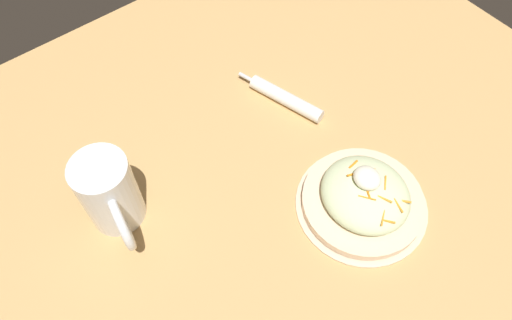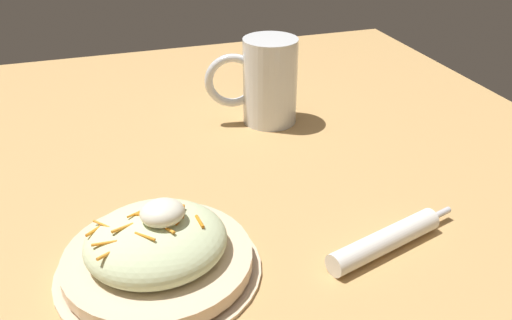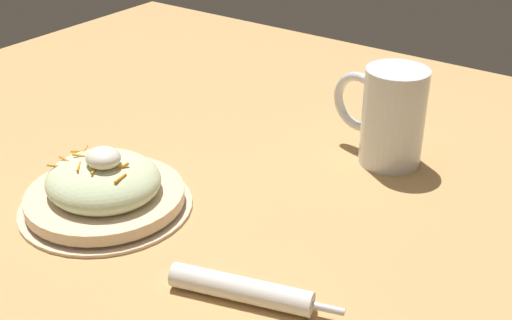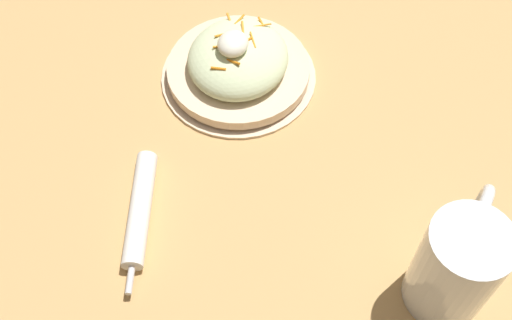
# 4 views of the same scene
# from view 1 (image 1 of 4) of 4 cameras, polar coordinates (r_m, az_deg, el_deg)

# --- Properties ---
(ground_plane) EXTENTS (1.43, 1.43, 0.00)m
(ground_plane) POSITION_cam_1_polar(r_m,az_deg,el_deg) (0.87, 5.84, -8.31)
(ground_plane) COLOR tan
(salad_plate) EXTENTS (0.24, 0.24, 0.10)m
(salad_plate) POSITION_cam_1_polar(r_m,az_deg,el_deg) (0.88, 12.47, -4.33)
(salad_plate) COLOR beige
(salad_plate) RESTS_ON ground_plane
(beer_mug) EXTENTS (0.16, 0.10, 0.15)m
(beer_mug) POSITION_cam_1_polar(r_m,az_deg,el_deg) (0.85, -16.60, -3.97)
(beer_mug) COLOR white
(beer_mug) RESTS_ON ground_plane
(napkin_roll) EXTENTS (0.20, 0.07, 0.03)m
(napkin_roll) POSITION_cam_1_polar(r_m,az_deg,el_deg) (1.01, 3.46, 7.20)
(napkin_roll) COLOR white
(napkin_roll) RESTS_ON ground_plane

